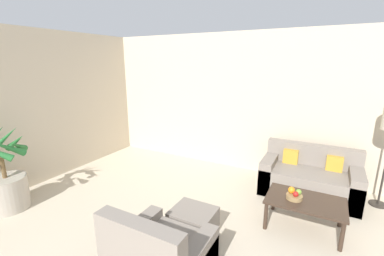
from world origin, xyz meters
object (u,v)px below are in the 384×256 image
sofa_loveseat (309,178)px  apple_red (296,194)px  orange_fruit (292,190)px  fruit_bowl (294,197)px  coffee_table (305,203)px  ottoman (193,222)px  potted_palm (6,183)px  apple_green (299,192)px

sofa_loveseat → apple_red: 1.11m
orange_fruit → fruit_bowl: bearing=-32.0°
coffee_table → sofa_loveseat: bearing=91.2°
coffee_table → ottoman: size_ratio=1.80×
potted_palm → ottoman: potted_palm is taller
ottoman → apple_red: bearing=33.7°
sofa_loveseat → apple_green: size_ratio=20.01×
fruit_bowl → ottoman: bearing=-144.4°
coffee_table → ottoman: bearing=-146.2°
ottoman → fruit_bowl: bearing=35.6°
fruit_bowl → apple_green: size_ratio=2.77×
coffee_table → apple_green: 0.17m
orange_fruit → ottoman: orange_fruit is taller
coffee_table → fruit_bowl: fruit_bowl is taller
potted_palm → ottoman: 2.83m
sofa_loveseat → coffee_table: bearing=-88.8°
fruit_bowl → apple_green: 0.09m
fruit_bowl → orange_fruit: size_ratio=2.31×
fruit_bowl → ottoman: size_ratio=0.38×
potted_palm → sofa_loveseat: size_ratio=0.84×
orange_fruit → ottoman: 1.35m
sofa_loveseat → apple_green: bearing=-94.0°
apple_red → apple_green: 0.08m
coffee_table → fruit_bowl: size_ratio=4.69×
sofa_loveseat → fruit_bowl: bearing=-96.2°
sofa_loveseat → apple_red: (-0.10, -1.08, 0.22)m
potted_palm → orange_fruit: 4.07m
coffee_table → orange_fruit: 0.24m
sofa_loveseat → apple_green: 1.03m
potted_palm → apple_red: bearing=21.5°
potted_palm → orange_fruit: potted_palm is taller
potted_palm → coffee_table: potted_palm is taller
potted_palm → sofa_loveseat: (3.91, 2.59, -0.13)m
fruit_bowl → ottoman: 1.36m
potted_palm → fruit_bowl: 4.10m
orange_fruit → sofa_loveseat: bearing=81.1°
apple_red → apple_green: (0.03, 0.08, 0.00)m
fruit_bowl → ottoman: (-1.08, -0.77, -0.26)m
apple_green → orange_fruit: size_ratio=0.83×
potted_palm → sofa_loveseat: bearing=33.5°
fruit_bowl → apple_red: (0.02, -0.04, 0.06)m
sofa_loveseat → ottoman: sofa_loveseat is taller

